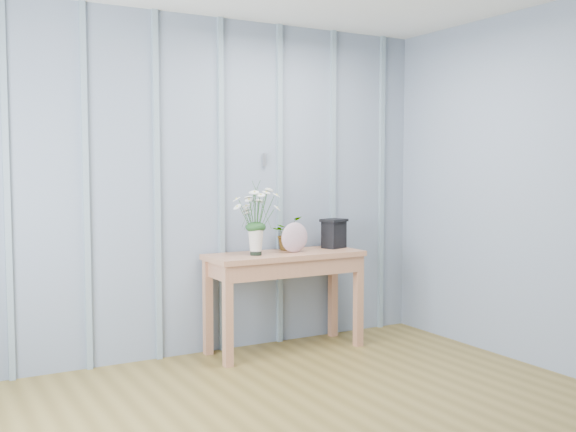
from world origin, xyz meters
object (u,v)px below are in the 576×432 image
sideboard (285,267)px  felt_disc_vessel (295,238)px  daisy_vase (256,210)px  carved_box (334,233)px

sideboard → felt_disc_vessel: (0.06, -0.04, 0.23)m
sideboard → daisy_vase: daisy_vase is taller
sideboard → daisy_vase: (-0.26, -0.03, 0.45)m
daisy_vase → carved_box: size_ratio=2.29×
carved_box → felt_disc_vessel: bearing=-167.3°
daisy_vase → sideboard: bearing=7.4°
daisy_vase → felt_disc_vessel: (0.32, -0.01, -0.22)m
daisy_vase → felt_disc_vessel: bearing=-1.3°
felt_disc_vessel → carved_box: (0.42, 0.09, 0.01)m
carved_box → sideboard: bearing=-173.8°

